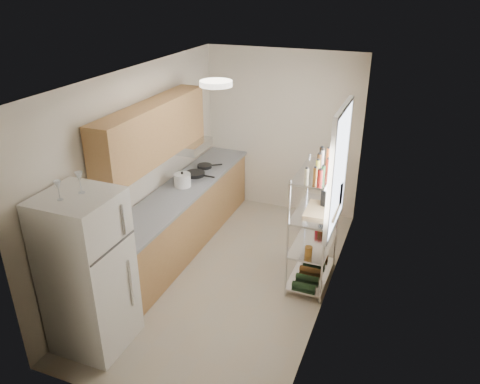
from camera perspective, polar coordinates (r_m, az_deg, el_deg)
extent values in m
cube|color=#ACA08B|center=(6.22, -1.28, -10.21)|extent=(2.50, 4.40, 0.01)
cube|color=white|center=(5.18, -1.56, 14.12)|extent=(2.50, 4.40, 0.01)
cube|color=beige|center=(7.52, 5.14, 7.24)|extent=(2.50, 0.01, 2.60)
cube|color=beige|center=(3.91, -14.24, -11.63)|extent=(2.50, 0.01, 2.60)
cube|color=beige|center=(6.13, -12.30, 2.56)|extent=(0.01, 4.40, 2.60)
cube|color=beige|center=(5.26, 11.31, -1.24)|extent=(0.01, 4.40, 2.60)
cube|color=#AC7D49|center=(6.68, -7.18, -3.38)|extent=(0.60, 3.48, 0.86)
cube|color=gray|center=(6.47, -7.27, 0.11)|extent=(0.63, 3.51, 0.04)
cube|color=#B7BABC|center=(5.63, -13.05, -4.44)|extent=(0.52, 0.44, 0.04)
cube|color=#B7BABC|center=(7.66, -0.58, 0.95)|extent=(0.01, 0.55, 0.72)
cube|color=#AC7D49|center=(5.94, -10.59, 7.20)|extent=(0.33, 2.20, 0.72)
cube|color=#B7BABC|center=(6.70, -6.37, 5.74)|extent=(0.50, 0.60, 0.12)
cube|color=white|center=(5.48, 11.93, 2.67)|extent=(0.06, 1.00, 1.46)
cube|color=silver|center=(6.16, 8.61, -9.77)|extent=(0.45, 0.90, 0.02)
cube|color=silver|center=(5.91, 8.89, -6.18)|extent=(0.45, 0.90, 0.02)
cube|color=silver|center=(5.70, 9.18, -2.30)|extent=(0.45, 0.90, 0.02)
cube|color=silver|center=(5.49, 9.54, 2.34)|extent=(0.45, 0.90, 0.02)
cylinder|color=silver|center=(5.47, 5.80, -6.00)|extent=(0.02, 0.02, 1.55)
cylinder|color=silver|center=(6.22, 8.05, -2.10)|extent=(0.02, 0.02, 1.55)
cylinder|color=silver|center=(5.40, 10.18, -6.79)|extent=(0.02, 0.02, 1.55)
cylinder|color=silver|center=(6.15, 11.90, -2.73)|extent=(0.02, 0.02, 1.55)
cylinder|color=white|center=(4.91, -2.95, 13.09)|extent=(0.34, 0.34, 0.05)
cube|color=white|center=(5.00, -18.07, -9.35)|extent=(0.71, 0.71, 1.72)
cylinder|color=white|center=(6.53, -7.03, 1.45)|extent=(0.23, 0.23, 0.19)
cylinder|color=black|center=(6.89, -5.50, 2.21)|extent=(0.30, 0.30, 0.05)
cylinder|color=black|center=(7.17, -4.34, 3.16)|extent=(0.31, 0.31, 0.05)
cube|color=tan|center=(5.66, 9.92, -2.24)|extent=(0.38, 0.49, 0.03)
cube|color=black|center=(5.76, 11.13, -0.38)|extent=(0.22, 0.29, 0.30)
cube|color=maroon|center=(6.15, 9.81, -4.05)|extent=(0.13, 0.15, 0.15)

